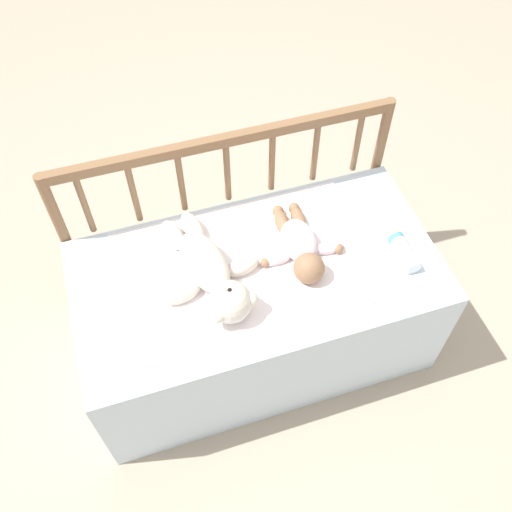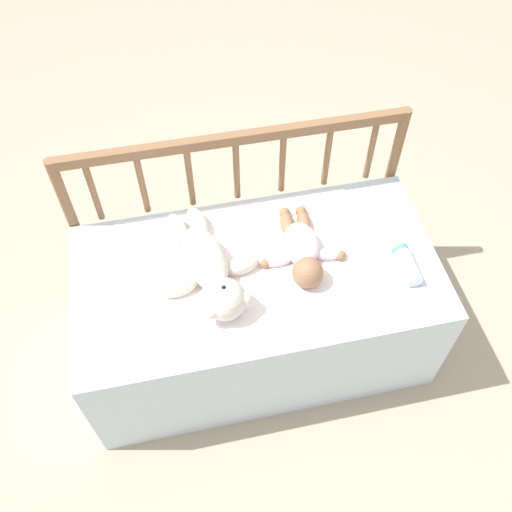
# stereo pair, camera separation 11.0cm
# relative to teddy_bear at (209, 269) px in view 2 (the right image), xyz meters

# --- Properties ---
(ground_plane) EXTENTS (12.00, 12.00, 0.00)m
(ground_plane) POSITION_rel_teddy_bear_xyz_m (0.15, 0.00, -0.53)
(ground_plane) COLOR tan
(crib_mattress) EXTENTS (1.19, 0.62, 0.47)m
(crib_mattress) POSITION_rel_teddy_bear_xyz_m (0.15, 0.00, -0.29)
(crib_mattress) COLOR silver
(crib_mattress) RESTS_ON ground_plane
(crib_rail) EXTENTS (1.19, 0.04, 0.76)m
(crib_rail) POSITION_rel_teddy_bear_xyz_m (0.15, 0.33, 0.02)
(crib_rail) COLOR brown
(crib_rail) RESTS_ON ground_plane
(blanket) EXTENTS (0.82, 0.52, 0.01)m
(blanket) POSITION_rel_teddy_bear_xyz_m (0.12, 0.03, -0.05)
(blanket) COLOR white
(blanket) RESTS_ON crib_mattress
(teddy_bear) EXTENTS (0.33, 0.48, 0.13)m
(teddy_bear) POSITION_rel_teddy_bear_xyz_m (0.00, 0.00, 0.00)
(teddy_bear) COLOR silver
(teddy_bear) RESTS_ON crib_mattress
(baby) EXTENTS (0.29, 0.35, 0.10)m
(baby) POSITION_rel_teddy_bear_xyz_m (0.31, 0.02, -0.02)
(baby) COLOR white
(baby) RESTS_ON crib_mattress
(baby_bottle) EXTENTS (0.05, 0.17, 0.05)m
(baby_bottle) POSITION_rel_teddy_bear_xyz_m (0.62, -0.08, -0.03)
(baby_bottle) COLOR white
(baby_bottle) RESTS_ON crib_mattress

